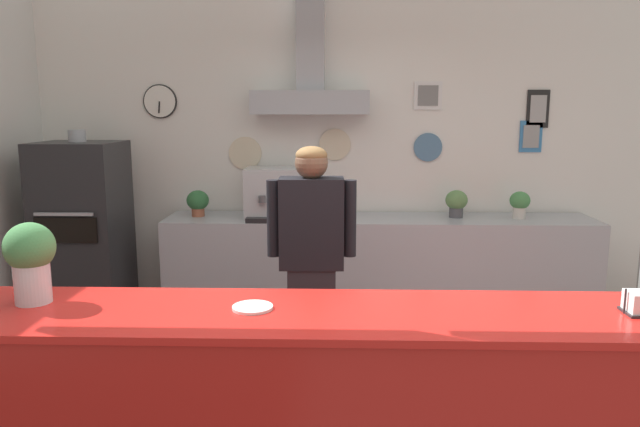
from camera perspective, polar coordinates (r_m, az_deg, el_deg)
back_wall_assembly at (r=5.36m, az=1.78°, el=7.09°), size 5.58×3.09×2.99m
back_prep_counter at (r=5.32m, az=5.60°, el=-5.37°), size 3.70×0.61×0.92m
pizza_oven at (r=5.40m, az=-21.55°, el=-2.08°), size 0.66×0.67×1.69m
shop_worker at (r=3.81m, az=-0.80°, el=-4.81°), size 0.56×0.23×1.64m
espresso_machine at (r=5.17m, az=-4.08°, el=1.91°), size 0.54×0.46×0.43m
potted_sage at (r=5.32m, az=12.87°, el=1.07°), size 0.19×0.19×0.24m
potted_thyme at (r=5.41m, az=18.50°, el=0.96°), size 0.17×0.17×0.24m
potted_oregano at (r=5.35m, az=-11.56°, el=1.11°), size 0.19×0.19×0.23m
basil_vase at (r=2.73m, az=-25.85°, el=-4.05°), size 0.20×0.20×0.34m
condiment_plate at (r=2.45m, az=-6.44°, el=-8.88°), size 0.16×0.16×0.01m
napkin_holder at (r=2.68m, az=28.22°, el=-7.60°), size 0.13×0.12×0.10m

